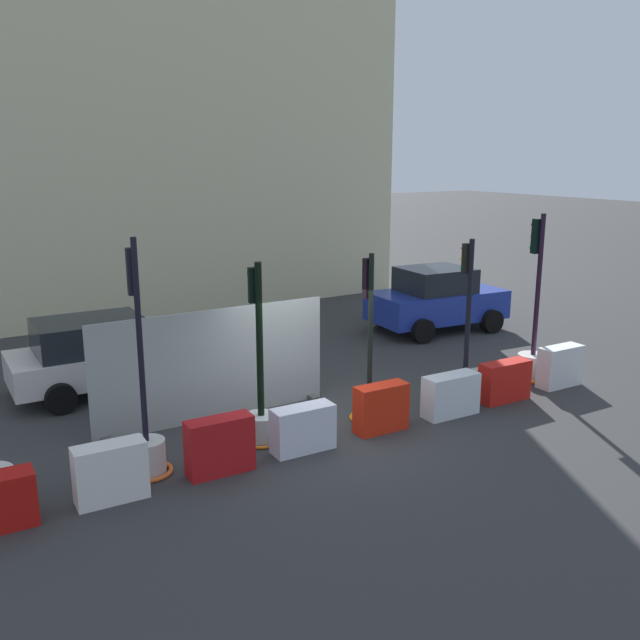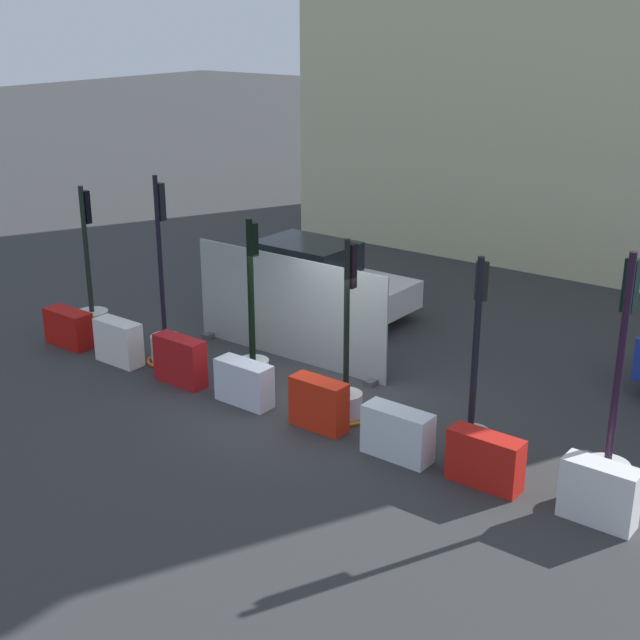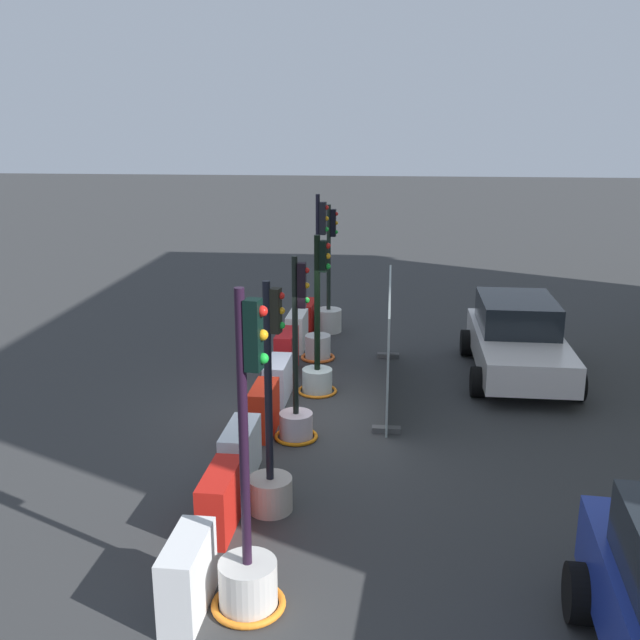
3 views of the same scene
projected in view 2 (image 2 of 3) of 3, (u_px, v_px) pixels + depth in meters
The scene contains 18 objects.
ground_plane at pixel (308, 398), 15.92m from camera, with size 120.00×120.00×0.00m, color #313232.
traffic_light_0 at pixel (92, 312), 18.66m from camera, with size 0.67×0.67×3.27m.
traffic_light_1 at pixel (165, 333), 17.35m from camera, with size 0.78×0.78×3.74m.
traffic_light_2 at pixel (253, 354), 16.33m from camera, with size 0.80×0.80×3.17m.
traffic_light_3 at pixel (346, 387), 15.00m from camera, with size 0.75×0.75×3.17m.
traffic_light_4 at pixel (471, 423), 13.61m from camera, with size 0.62×0.62×3.28m.
traffic_light_5 at pixel (608, 460), 12.50m from camera, with size 0.84×0.84×3.68m.
construction_barrier_0 at pixel (69, 328), 18.28m from camera, with size 1.11×0.47×0.76m.
construction_barrier_1 at pixel (119, 342), 17.37m from camera, with size 1.03×0.43×0.87m.
construction_barrier_2 at pixel (180, 361), 16.41m from camera, with size 1.07×0.39×0.91m.
construction_barrier_3 at pixel (244, 383), 15.61m from camera, with size 1.09×0.43×0.79m.
construction_barrier_4 at pixel (319, 404), 14.68m from camera, with size 1.01×0.40×0.87m.
construction_barrier_5 at pixel (397, 434), 13.74m from camera, with size 1.14×0.45×0.81m.
construction_barrier_6 at pixel (485, 460), 12.93m from camera, with size 1.13×0.41×0.82m.
construction_barrier_7 at pixel (599, 493), 11.99m from camera, with size 1.04×0.42×0.89m.
car_white_van at pixel (319, 278), 20.26m from camera, with size 4.25×2.21×1.58m.
building_main_facade at pixel (636, 16), 23.88m from camera, with size 17.39×8.53×12.78m.
site_fence_panel at pixel (288, 310), 17.39m from camera, with size 4.63×0.50×2.12m.
Camera 2 is at (8.81, -11.52, 6.72)m, focal length 49.48 mm.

